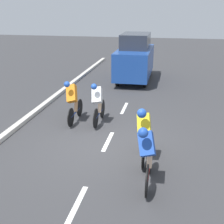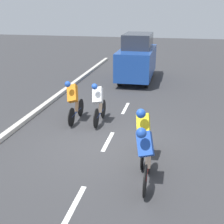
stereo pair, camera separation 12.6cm
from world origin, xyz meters
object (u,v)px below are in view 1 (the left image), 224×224
(cyclist_blue, at_px, (147,154))
(support_car, at_px, (135,58))
(cyclist_yellow, at_px, (144,132))
(cyclist_orange, at_px, (73,100))
(cyclist_white, at_px, (98,102))

(cyclist_blue, bearing_deg, support_car, -81.30)
(cyclist_blue, height_order, cyclist_yellow, cyclist_yellow)
(cyclist_yellow, bearing_deg, cyclist_orange, -41.70)
(cyclist_yellow, xyz_separation_m, support_car, (1.36, -8.90, 0.38))
(cyclist_white, relative_size, cyclist_orange, 1.00)
(cyclist_white, distance_m, cyclist_blue, 4.07)
(cyclist_yellow, bearing_deg, cyclist_blue, 98.92)
(cyclist_white, height_order, cyclist_yellow, cyclist_yellow)
(cyclist_orange, relative_size, cyclist_yellow, 1.02)
(cyclist_blue, distance_m, cyclist_orange, 4.55)
(cyclist_yellow, relative_size, support_car, 0.40)
(cyclist_blue, height_order, support_car, support_car)
(cyclist_yellow, bearing_deg, support_car, -81.33)
(cyclist_white, relative_size, support_car, 0.41)
(cyclist_white, height_order, support_car, support_car)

